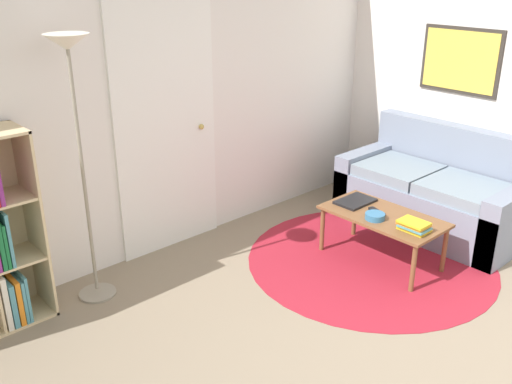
# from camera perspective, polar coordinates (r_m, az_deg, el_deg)

# --- Properties ---
(wall_back) EXTENTS (7.76, 0.11, 2.60)m
(wall_back) POSITION_cam_1_polar(r_m,az_deg,el_deg) (4.42, -10.29, 9.77)
(wall_back) COLOR silver
(wall_back) RESTS_ON ground_plane
(wall_right) EXTENTS (0.08, 5.61, 2.60)m
(wall_right) POSITION_cam_1_polar(r_m,az_deg,el_deg) (5.32, 21.21, 10.89)
(wall_right) COLOR silver
(wall_right) RESTS_ON ground_plane
(rug) EXTENTS (1.94, 1.94, 0.01)m
(rug) POSITION_cam_1_polar(r_m,az_deg,el_deg) (4.64, 11.34, -6.67)
(rug) COLOR maroon
(rug) RESTS_ON ground_plane
(floor_lamp) EXTENTS (0.28, 0.28, 1.81)m
(floor_lamp) POSITION_cam_1_polar(r_m,az_deg,el_deg) (3.74, -17.88, 9.92)
(floor_lamp) COLOR gray
(floor_lamp) RESTS_ON ground_plane
(couch) EXTENTS (0.81, 1.57, 0.87)m
(couch) POSITION_cam_1_polar(r_m,az_deg,el_deg) (5.28, 17.58, -0.24)
(couch) COLOR gray
(couch) RESTS_ON ground_plane
(coffee_table) EXTENTS (0.50, 0.93, 0.40)m
(coffee_table) POSITION_cam_1_polar(r_m,az_deg,el_deg) (4.51, 12.58, -2.73)
(coffee_table) COLOR brown
(coffee_table) RESTS_ON ground_plane
(laptop) EXTENTS (0.31, 0.22, 0.02)m
(laptop) POSITION_cam_1_polar(r_m,az_deg,el_deg) (4.66, 9.90, -0.92)
(laptop) COLOR black
(laptop) RESTS_ON coffee_table
(bowl) EXTENTS (0.15, 0.15, 0.05)m
(bowl) POSITION_cam_1_polar(r_m,az_deg,el_deg) (4.39, 11.81, -2.39)
(bowl) COLOR teal
(bowl) RESTS_ON coffee_table
(book_stack_on_table) EXTENTS (0.17, 0.22, 0.08)m
(book_stack_on_table) POSITION_cam_1_polar(r_m,az_deg,el_deg) (4.27, 15.52, -3.27)
(book_stack_on_table) COLOR gold
(book_stack_on_table) RESTS_ON coffee_table
(remote) EXTENTS (0.08, 0.16, 0.02)m
(remote) POSITION_cam_1_polar(r_m,az_deg,el_deg) (4.51, 11.99, -1.92)
(remote) COLOR black
(remote) RESTS_ON coffee_table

